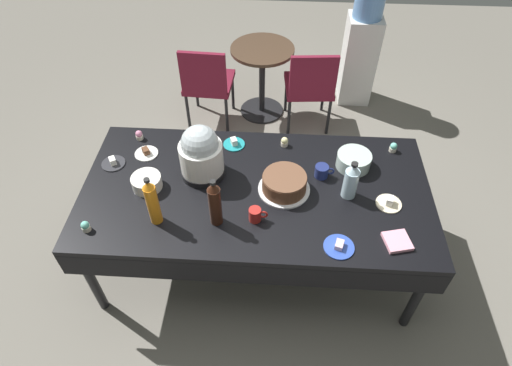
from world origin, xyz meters
TOP-DOWN VIEW (x-y plane):
  - ground at (0.00, 0.00)m, footprint 9.00×9.00m
  - potluck_table at (0.00, 0.00)m, footprint 2.20×1.10m
  - frosted_layer_cake at (0.18, -0.00)m, footprint 0.33×0.33m
  - slow_cooker at (-0.35, 0.12)m, footprint 0.29×0.29m
  - glass_salad_bowl at (0.63, 0.24)m, footprint 0.22×0.22m
  - ceramic_snack_bowl at (-0.68, -0.03)m, footprint 0.19×0.19m
  - dessert_plate_charcoal at (-0.96, 0.17)m, footprint 0.16×0.16m
  - dessert_plate_cobalt at (0.49, -0.42)m, footprint 0.17×0.17m
  - dessert_plate_white at (-0.77, 0.28)m, footprint 0.16×0.16m
  - dessert_plate_cream at (0.81, -0.08)m, footprint 0.16×0.16m
  - dessert_plate_teal at (-0.18, 0.41)m, footprint 0.15×0.15m
  - cupcake_lemon at (-0.85, 0.43)m, footprint 0.05×0.05m
  - cupcake_mint at (0.91, 0.41)m, footprint 0.05×0.05m
  - cupcake_cocoa at (0.17, 0.42)m, footprint 0.05×0.05m
  - cupcake_vanilla at (-0.96, -0.39)m, footprint 0.05×0.05m
  - soda_bottle_cola at (-0.22, -0.27)m, footprint 0.08×0.08m
  - soda_bottle_orange_juice at (-0.57, -0.29)m, footprint 0.07×0.07m
  - soda_bottle_water at (0.57, -0.02)m, footprint 0.09×0.09m
  - coffee_mug_navy at (0.42, 0.14)m, footprint 0.13×0.09m
  - coffee_mug_red at (0.01, -0.25)m, footprint 0.11×0.07m
  - paper_napkin_stack at (0.82, -0.37)m, footprint 0.17×0.17m
  - maroon_chair_left at (-0.55, 1.58)m, footprint 0.46×0.46m
  - maroon_chair_right at (0.41, 1.58)m, footprint 0.47×0.47m
  - round_cafe_table at (-0.05, 1.81)m, footprint 0.60×0.60m
  - water_cooler at (0.91, 2.11)m, footprint 0.32×0.32m

SIDE VIEW (x-z plane):
  - ground at x=0.00m, z-range 0.00..0.00m
  - maroon_chair_left at x=-0.55m, z-range 0.07..0.92m
  - maroon_chair_right at x=0.41m, z-range 0.07..0.92m
  - round_cafe_table at x=-0.05m, z-range 0.14..0.86m
  - water_cooler at x=0.91m, z-range -0.03..1.21m
  - potluck_table at x=0.00m, z-range 0.31..1.06m
  - dessert_plate_cobalt at x=0.49m, z-range 0.74..0.78m
  - dessert_plate_white at x=-0.77m, z-range 0.74..0.78m
  - dessert_plate_charcoal at x=-0.96m, z-range 0.74..0.79m
  - paper_napkin_stack at x=0.82m, z-range 0.75..0.77m
  - dessert_plate_teal at x=-0.18m, z-range 0.74..0.79m
  - dessert_plate_cream at x=0.81m, z-range 0.74..0.79m
  - cupcake_lemon at x=-0.85m, z-range 0.75..0.82m
  - cupcake_mint at x=0.91m, z-range 0.75..0.82m
  - cupcake_cocoa at x=0.17m, z-range 0.75..0.82m
  - cupcake_vanilla at x=-0.96m, z-range 0.75..0.82m
  - coffee_mug_navy at x=0.42m, z-range 0.75..0.83m
  - ceramic_snack_bowl at x=-0.68m, z-range 0.75..0.83m
  - coffee_mug_red at x=0.01m, z-range 0.75..0.84m
  - glass_salad_bowl at x=0.63m, z-range 0.75..0.85m
  - frosted_layer_cake at x=0.18m, z-range 0.75..0.87m
  - soda_bottle_water at x=0.57m, z-range 0.74..1.01m
  - soda_bottle_cola at x=-0.22m, z-range 0.74..1.08m
  - soda_bottle_orange_juice at x=-0.57m, z-range 0.74..1.09m
  - slow_cooker at x=-0.35m, z-range 0.74..1.11m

